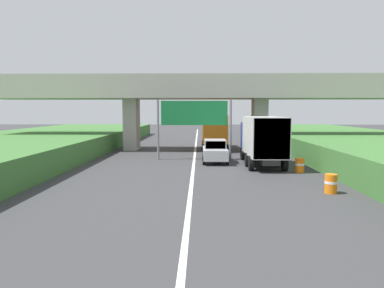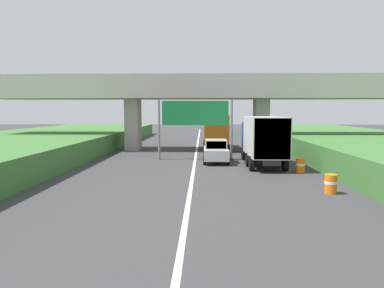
# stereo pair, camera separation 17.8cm
# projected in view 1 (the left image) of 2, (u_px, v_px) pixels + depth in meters

# --- Properties ---
(lane_centre_stripe) EXTENTS (0.20, 92.98, 0.01)m
(lane_centre_stripe) POSITION_uv_depth(u_px,v_px,m) (194.00, 159.00, 27.64)
(lane_centre_stripe) COLOR white
(lane_centre_stripe) RESTS_ON ground
(overpass_bridge) EXTENTS (40.00, 4.80, 7.23)m
(overpass_bridge) POSITION_uv_depth(u_px,v_px,m) (195.00, 95.00, 33.73)
(overpass_bridge) COLOR #ADA89E
(overpass_bridge) RESTS_ON ground
(overhead_highway_sign) EXTENTS (5.88, 0.18, 4.73)m
(overhead_highway_sign) POSITION_uv_depth(u_px,v_px,m) (194.00, 116.00, 27.06)
(overhead_highway_sign) COLOR slate
(overhead_highway_sign) RESTS_ON ground
(truck_orange) EXTENTS (2.44, 7.30, 3.44)m
(truck_orange) POSITION_uv_depth(u_px,v_px,m) (214.00, 130.00, 34.80)
(truck_orange) COLOR black
(truck_orange) RESTS_ON ground
(truck_blue) EXTENTS (2.44, 7.30, 3.44)m
(truck_blue) POSITION_uv_depth(u_px,v_px,m) (262.00, 138.00, 24.36)
(truck_blue) COLOR black
(truck_blue) RESTS_ON ground
(car_silver) EXTENTS (1.86, 4.10, 1.72)m
(car_silver) POSITION_uv_depth(u_px,v_px,m) (215.00, 151.00, 25.88)
(car_silver) COLOR #B2B5B7
(car_silver) RESTS_ON ground
(construction_barrel_2) EXTENTS (0.57, 0.57, 0.90)m
(construction_barrel_2) POSITION_uv_depth(u_px,v_px,m) (331.00, 184.00, 16.10)
(construction_barrel_2) COLOR orange
(construction_barrel_2) RESTS_ON ground
(construction_barrel_3) EXTENTS (0.57, 0.57, 0.90)m
(construction_barrel_3) POSITION_uv_depth(u_px,v_px,m) (300.00, 165.00, 21.55)
(construction_barrel_3) COLOR orange
(construction_barrel_3) RESTS_ON ground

